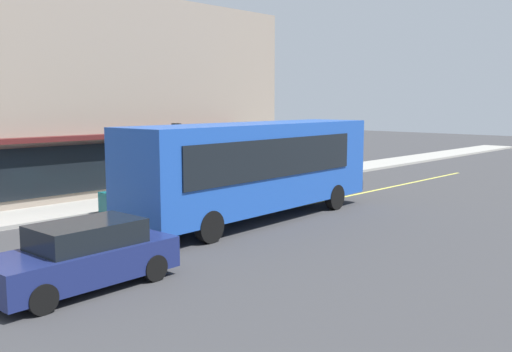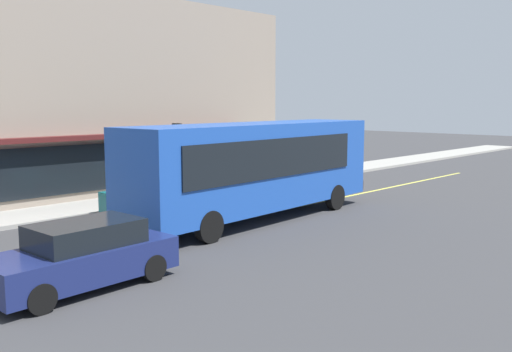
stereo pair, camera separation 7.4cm
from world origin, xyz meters
TOP-DOWN VIEW (x-y plane):
  - ground at (0.00, 0.00)m, footprint 120.00×120.00m
  - sidewalk at (0.00, 5.68)m, footprint 80.00×2.70m
  - lane_centre_stripe at (0.00, 0.00)m, footprint 36.00×0.16m
  - storefront_building at (-1.52, 11.92)m, footprint 21.11×10.39m
  - bus at (-0.43, -0.50)m, footprint 11.25×3.11m
  - traffic_light at (0.22, 4.84)m, footprint 0.30×0.52m
  - car_white at (6.47, 3.23)m, footprint 4.36×1.99m
  - car_teal at (-2.08, 2.99)m, footprint 4.33×1.92m
  - car_navy at (-8.68, -2.85)m, footprint 4.37×2.00m
  - pedestrian_at_corner at (5.06, 6.29)m, footprint 0.34×0.34m

SIDE VIEW (x-z plane):
  - ground at x=0.00m, z-range 0.00..0.00m
  - lane_centre_stripe at x=0.00m, z-range 0.00..0.01m
  - sidewalk at x=0.00m, z-range 0.00..0.15m
  - car_white at x=6.47m, z-range -0.02..1.50m
  - car_teal at x=-2.08m, z-range -0.02..1.50m
  - car_navy at x=-8.68m, z-range -0.02..1.50m
  - pedestrian_at_corner at x=5.06m, z-range 0.35..2.19m
  - bus at x=-0.43m, z-range 0.24..3.74m
  - traffic_light at x=0.22m, z-range 0.93..4.13m
  - storefront_building at x=-1.52m, z-range -0.01..9.05m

